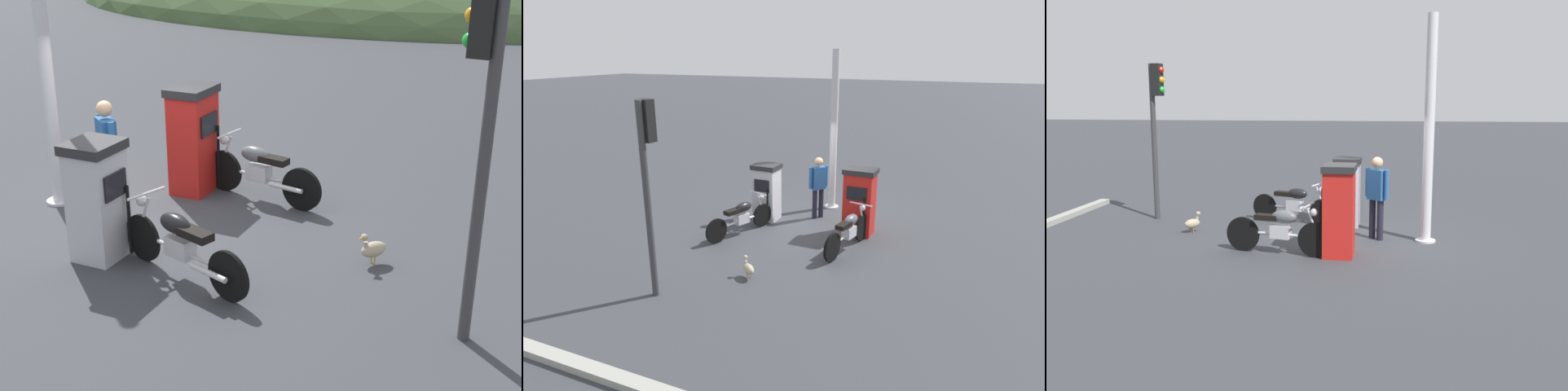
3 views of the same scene
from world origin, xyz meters
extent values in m
plane|color=#383A3F|center=(0.00, 0.00, 0.00)|extent=(120.00, 120.00, 0.00)
cube|color=silver|center=(0.16, -1.25, 0.70)|extent=(0.56, 0.62, 1.40)
cube|color=black|center=(0.44, -1.26, 1.00)|extent=(0.04, 0.42, 0.32)
cube|color=#262628|center=(0.16, -1.25, 1.46)|extent=(0.61, 0.68, 0.12)
cylinder|color=black|center=(0.48, -1.08, 0.49)|extent=(0.05, 0.05, 0.91)
cube|color=red|center=(0.16, 1.25, 0.77)|extent=(0.55, 0.71, 1.53)
cube|color=black|center=(0.44, 1.25, 1.10)|extent=(0.04, 0.49, 0.32)
cube|color=#262628|center=(0.16, 1.25, 1.59)|extent=(0.60, 0.78, 0.12)
cylinder|color=black|center=(0.48, 1.45, 0.54)|extent=(0.05, 0.05, 1.00)
cylinder|color=black|center=(0.70, -1.13, 0.30)|extent=(0.59, 0.25, 0.60)
cylinder|color=black|center=(2.10, -1.63, 0.30)|extent=(0.59, 0.25, 0.60)
cube|color=silver|center=(1.35, -1.36, 0.40)|extent=(0.41, 0.31, 0.24)
cylinder|color=silver|center=(1.40, -1.38, 0.35)|extent=(1.07, 0.43, 0.05)
ellipsoid|color=black|center=(1.29, -1.34, 0.68)|extent=(0.53, 0.37, 0.24)
cube|color=black|center=(1.61, -1.45, 0.65)|extent=(0.48, 0.34, 0.10)
cylinder|color=silver|center=(0.74, -1.14, 0.60)|extent=(0.26, 0.13, 0.57)
cylinder|color=silver|center=(0.81, -1.17, 0.92)|extent=(0.22, 0.54, 0.04)
sphere|color=silver|center=(0.72, -1.13, 0.80)|extent=(0.18, 0.18, 0.14)
cylinder|color=silver|center=(1.88, -1.68, 0.32)|extent=(0.54, 0.25, 0.07)
cylinder|color=black|center=(0.57, 1.45, 0.32)|extent=(0.64, 0.20, 0.64)
cylinder|color=black|center=(1.95, 1.16, 0.32)|extent=(0.64, 0.20, 0.64)
cube|color=silver|center=(1.21, 1.32, 0.42)|extent=(0.39, 0.27, 0.24)
cylinder|color=silver|center=(1.26, 1.31, 0.37)|extent=(1.05, 0.27, 0.05)
ellipsoid|color=#595B60|center=(1.14, 1.33, 0.70)|extent=(0.51, 0.31, 0.24)
cube|color=black|center=(1.47, 1.26, 0.67)|extent=(0.47, 0.29, 0.10)
cylinder|color=silver|center=(0.60, 1.44, 0.62)|extent=(0.26, 0.09, 0.57)
cylinder|color=silver|center=(0.68, 1.43, 0.94)|extent=(0.15, 0.56, 0.04)
sphere|color=silver|center=(0.59, 1.45, 0.82)|extent=(0.17, 0.17, 0.14)
cylinder|color=silver|center=(1.73, 1.08, 0.34)|extent=(0.55, 0.18, 0.07)
cylinder|color=#1E1E2D|center=(-0.42, -0.11, 0.41)|extent=(0.18, 0.18, 0.81)
cylinder|color=#1E1E2D|center=(-0.58, 0.02, 0.41)|extent=(0.18, 0.18, 0.81)
cube|color=#265999|center=(-0.50, -0.04, 1.11)|extent=(0.41, 0.38, 0.60)
cylinder|color=#265999|center=(-0.31, -0.19, 1.14)|extent=(0.13, 0.13, 0.57)
cylinder|color=#265999|center=(-0.69, 0.11, 1.14)|extent=(0.13, 0.13, 0.57)
sphere|color=tan|center=(-0.50, -0.04, 1.56)|extent=(0.32, 0.32, 0.22)
ellipsoid|color=tan|center=(3.36, -0.12, 0.20)|extent=(0.36, 0.39, 0.20)
cylinder|color=tan|center=(3.28, -0.22, 0.26)|extent=(0.08, 0.08, 0.14)
sphere|color=tan|center=(3.27, -0.24, 0.39)|extent=(0.12, 0.12, 0.09)
cone|color=orange|center=(3.23, -0.28, 0.39)|extent=(0.07, 0.07, 0.04)
cone|color=tan|center=(3.46, 0.00, 0.23)|extent=(0.10, 0.10, 0.07)
cylinder|color=orange|center=(3.39, -0.14, 0.05)|extent=(0.02, 0.02, 0.10)
cylinder|color=orange|center=(3.33, -0.10, 0.05)|extent=(0.02, 0.02, 0.10)
cylinder|color=#38383A|center=(4.64, -1.40, 1.79)|extent=(0.13, 0.13, 3.58)
cube|color=black|center=(4.50, -1.38, 3.22)|extent=(0.23, 0.26, 0.72)
sphere|color=orange|center=(4.40, -1.37, 3.22)|extent=(0.17, 0.17, 0.15)
sphere|color=green|center=(4.40, -1.37, 3.00)|extent=(0.17, 0.17, 0.15)
cylinder|color=silver|center=(-1.48, 0.03, 2.19)|extent=(0.20, 0.20, 4.39)
cylinder|color=silver|center=(-1.48, 0.03, 0.02)|extent=(0.40, 0.40, 0.04)
camera|label=1|loc=(5.21, -8.03, 4.07)|focal=49.82mm
camera|label=2|loc=(10.73, 3.88, 4.37)|focal=31.99mm
camera|label=3|loc=(-0.56, 11.31, 2.82)|focal=39.50mm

